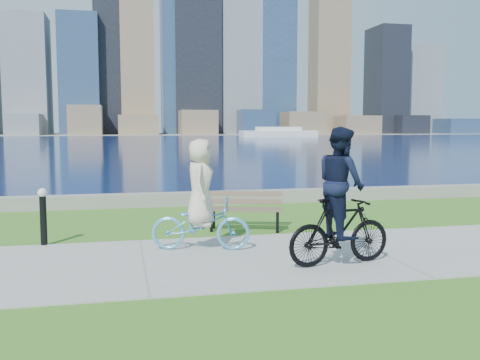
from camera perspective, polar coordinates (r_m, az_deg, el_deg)
The scene contains 11 objects.
ground at distance 9.68m, azimuth 14.38°, elevation -7.41°, with size 320.00×320.00×0.00m, color #35681B.
concrete_path at distance 9.68m, azimuth 14.38°, elevation -7.35°, with size 80.00×3.50×0.02m, color gray.
seawall at distance 15.34m, azimuth 3.90°, elevation -1.73°, with size 90.00×0.50×0.35m, color gray.
bay_water at distance 80.54m, azimuth -9.44°, elevation 4.16°, with size 320.00×131.00×0.01m, color #0B1C4C.
far_shore at distance 138.48m, azimuth -10.74°, elevation 4.81°, with size 320.00×30.00×0.12m, color gray.
city_skyline at distance 140.41m, azimuth -10.18°, elevation 14.70°, with size 179.11×22.29×76.00m.
ferry_far at distance 104.86m, azimuth 4.11°, elevation 5.04°, with size 14.88×4.25×2.02m.
park_bench at distance 11.20m, azimuth 0.56°, elevation -2.88°, with size 1.64×0.97×0.80m.
bollard_lamp at distance 10.34m, azimuth -20.26°, elevation -3.31°, with size 0.17×0.17×1.06m.
cyclist_woman at distance 9.34m, azimuth -4.23°, elevation -3.10°, with size 1.00×1.82×1.94m.
cyclist_man at distance 8.42m, azimuth 10.64°, elevation -2.88°, with size 0.75×1.80×2.15m.
Camera 1 is at (-4.30, -8.39, 2.18)m, focal length 40.00 mm.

